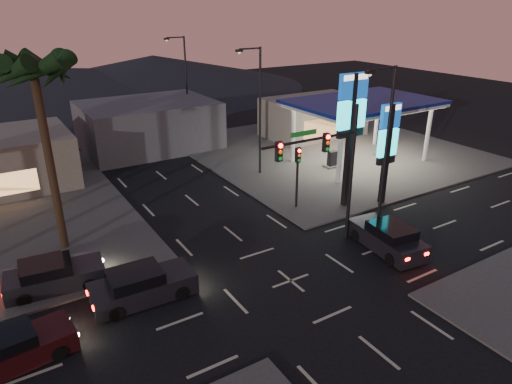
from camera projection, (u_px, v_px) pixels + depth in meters
ground at (291, 281)px, 22.97m from camera, size 140.00×140.00×0.00m
corner_lot_ne at (329, 150)px, 43.31m from camera, size 24.00×24.00×0.12m
gas_station at (363, 105)px, 38.25m from camera, size 12.20×8.20×5.47m
convenience_store at (313, 117)px, 47.46m from camera, size 10.00×6.00×4.00m
pylon_sign_tall at (351, 115)px, 28.99m from camera, size 2.20×0.35×9.00m
pylon_sign_short at (388, 139)px, 30.09m from camera, size 1.60×0.35×7.00m
traffic_signal_mast at (329, 159)px, 24.37m from camera, size 6.10×0.39×8.00m
pedestal_signal at (298, 168)px, 30.02m from camera, size 0.32×0.39×4.30m
streetlight_near at (384, 146)px, 24.88m from camera, size 2.14×0.25×10.00m
streetlight_mid at (258, 105)px, 35.09m from camera, size 2.14×0.25×10.00m
streetlight_far at (184, 81)px, 46.08m from camera, size 2.14×0.25×10.00m
palm_a at (35, 80)px, 22.44m from camera, size 4.41×4.41×10.86m
building_far_mid at (149, 125)px, 43.52m from camera, size 12.00×9.00×4.40m
hill_right at (154, 71)px, 76.42m from camera, size 50.00×50.00×5.00m
hill_center at (60, 81)px, 69.31m from camera, size 60.00×60.00×4.00m
car_lane_a_front at (142, 286)px, 21.27m from camera, size 4.98×2.21×1.60m
car_lane_a_mid at (12, 350)px, 17.43m from camera, size 4.65×2.31×1.47m
car_lane_b_front at (48, 273)px, 22.47m from camera, size 4.22×1.98×1.34m
car_lane_b_mid at (54, 276)px, 22.10m from camera, size 4.79×2.39×1.51m
suv_station at (388, 238)px, 25.64m from camera, size 2.54×4.99×1.60m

